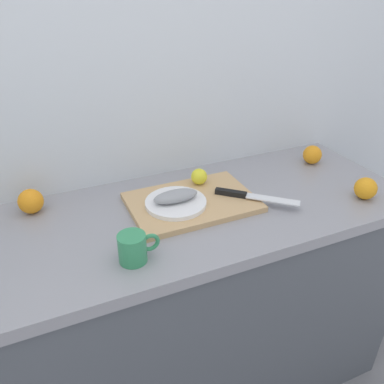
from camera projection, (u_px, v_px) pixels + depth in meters
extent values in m
cube|color=silver|center=(93.00, 90.00, 1.33)|extent=(3.20, 0.05, 2.50)
cube|color=#4C5159|center=(138.00, 329.00, 1.48)|extent=(2.00, 0.58, 0.86)
cube|color=gray|center=(128.00, 230.00, 1.25)|extent=(2.00, 0.60, 0.04)
cube|color=tan|center=(192.00, 202.00, 1.35)|extent=(0.42, 0.29, 0.02)
cylinder|color=white|center=(176.00, 203.00, 1.31)|extent=(0.21, 0.21, 0.01)
ellipsoid|color=gray|center=(176.00, 196.00, 1.30)|extent=(0.15, 0.07, 0.04)
cube|color=silver|center=(273.00, 199.00, 1.33)|extent=(0.16, 0.15, 0.00)
cube|color=black|center=(231.00, 193.00, 1.36)|extent=(0.10, 0.09, 0.02)
sphere|color=yellow|center=(199.00, 177.00, 1.43)|extent=(0.06, 0.06, 0.06)
cylinder|color=#338C59|center=(132.00, 248.00, 1.07)|extent=(0.08, 0.08, 0.09)
torus|color=#338C59|center=(150.00, 242.00, 1.09)|extent=(0.06, 0.01, 0.06)
sphere|color=orange|center=(31.00, 201.00, 1.29)|extent=(0.08, 0.08, 0.08)
sphere|color=orange|center=(312.00, 155.00, 1.62)|extent=(0.08, 0.08, 0.08)
sphere|color=orange|center=(366.00, 188.00, 1.37)|extent=(0.08, 0.08, 0.08)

